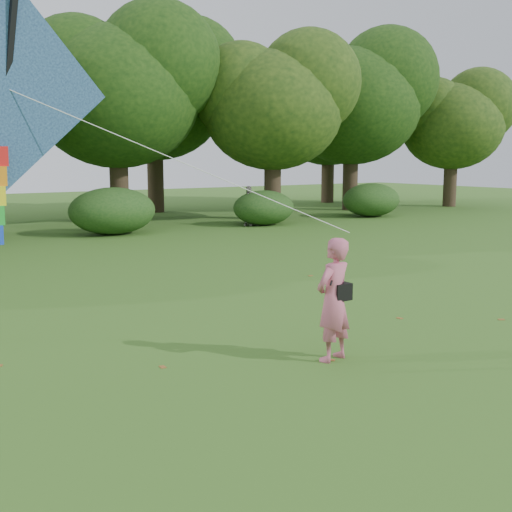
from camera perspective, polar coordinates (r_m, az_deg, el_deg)
ground at (r=9.68m, az=11.47°, el=-9.84°), size 100.00×100.00×0.00m
man_kite_flyer at (r=9.73m, az=6.90°, el=-3.87°), size 0.78×0.60×1.88m
bystander_right at (r=28.77m, az=-0.67°, el=4.48°), size 1.03×1.07×1.79m
crossbody_bag at (r=9.76m, az=7.54°, el=-3.11°), size 0.43×0.20×0.73m
flying_kite at (r=9.20m, az=-21.21°, el=13.45°), size 5.75×2.23×3.39m
tree_line at (r=30.49m, az=-18.90°, el=13.12°), size 54.70×15.30×9.48m
shrub_band at (r=24.77m, az=-20.39°, el=3.14°), size 39.15×3.22×1.88m
fallen_leaves at (r=10.62m, az=-3.21°, el=-7.97°), size 9.97×11.66×0.01m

